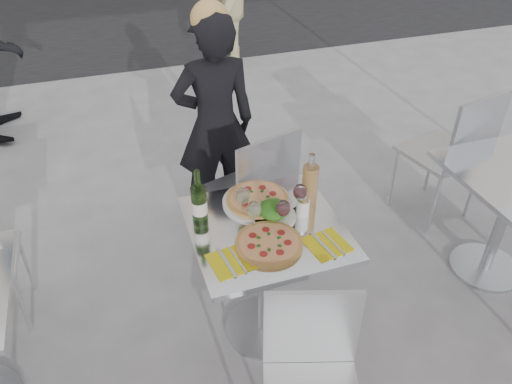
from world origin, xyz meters
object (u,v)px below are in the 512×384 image
object	(u,v)px
napkin_left	(231,261)
sugar_shaker	(303,206)
side_chair_rfar	(455,148)
wineglass_white_a	(254,211)
main_table	(265,259)
carafe	(310,184)
napkin_right	(327,244)
wineglass_white_b	(243,197)
wine_bottle	(199,203)
wineglass_red_a	(283,209)
woman_diner	(215,125)
wineglass_red_b	(300,193)
side_table_right	(509,202)
chair_far	(257,188)
pizza_near	(269,244)
salad_plate	(274,211)
chair_near	(312,372)
pizza_far	(257,200)

from	to	relation	value
napkin_left	sugar_shaker	bearing A→B (deg)	17.72
side_chair_rfar	wineglass_white_a	size ratio (longest dim) A/B	6.32
main_table	carafe	xyz separation A→B (m)	(0.27, 0.10, 0.33)
side_chair_rfar	napkin_right	size ratio (longest dim) A/B	4.79
wineglass_white_a	wineglass_white_b	bearing A→B (deg)	98.06
main_table	wine_bottle	world-z (taller)	wine_bottle
side_chair_rfar	wineglass_red_a	xyz separation A→B (m)	(-1.44, -0.58, 0.27)
main_table	napkin_right	distance (m)	0.37
woman_diner	wine_bottle	bearing A→B (deg)	72.92
wineglass_red_b	side_table_right	bearing A→B (deg)	-2.82
carafe	napkin_right	bearing A→B (deg)	-98.05
wine_bottle	wineglass_white_a	world-z (taller)	wine_bottle
chair_far	napkin_right	size ratio (longest dim) A/B	4.57
chair_far	pizza_near	bearing A→B (deg)	58.26
salad_plate	wine_bottle	distance (m)	0.36
chair_far	carafe	xyz separation A→B (m)	(0.12, -0.46, 0.31)
main_table	pizza_near	distance (m)	0.26
wineglass_red_b	side_chair_rfar	bearing A→B (deg)	20.06
main_table	chair_near	world-z (taller)	chair_near
chair_near	wineglass_red_b	bearing A→B (deg)	90.05
sugar_shaker	napkin_left	bearing A→B (deg)	-154.05
main_table	woman_diner	distance (m)	1.10
napkin_right	main_table	bearing A→B (deg)	126.69
wineglass_red_a	pizza_near	bearing A→B (deg)	-136.34
chair_far	napkin_left	distance (m)	0.85
side_table_right	napkin_left	size ratio (longest dim) A/B	3.68
pizza_near	carafe	bearing A→B (deg)	38.40
pizza_far	napkin_left	distance (m)	0.45
chair_near	wine_bottle	distance (m)	0.90
napkin_left	chair_far	bearing A→B (deg)	55.38
main_table	chair_far	bearing A→B (deg)	75.74
main_table	wineglass_white_a	bearing A→B (deg)	177.78
side_table_right	pizza_far	xyz separation A→B (m)	(-1.48, 0.19, 0.23)
pizza_near	napkin_left	xyz separation A→B (m)	(-0.19, -0.05, -0.01)
main_table	chair_near	size ratio (longest dim) A/B	0.87
chair_far	carafe	bearing A→B (deg)	87.19
carafe	sugar_shaker	xyz separation A→B (m)	(-0.07, -0.08, -0.06)
pizza_far	napkin_right	distance (m)	0.45
wineglass_red_a	napkin_left	size ratio (longest dim) A/B	0.77
sugar_shaker	wineglass_red_a	distance (m)	0.15
salad_plate	wineglass_white_b	world-z (taller)	wineglass_white_b
wineglass_red_a	carafe	bearing A→B (deg)	35.17
chair_far	woman_diner	distance (m)	0.56
side_table_right	pizza_far	size ratio (longest dim) A/B	2.13
side_table_right	pizza_near	xyz separation A→B (m)	(-1.53, -0.13, 0.22)
side_table_right	carafe	bearing A→B (deg)	175.16
chair_near	napkin_right	distance (m)	0.56
wineglass_white_a	napkin_right	distance (m)	0.37
woman_diner	wineglass_red_a	xyz separation A→B (m)	(0.04, -1.11, 0.12)
carafe	napkin_right	world-z (taller)	carafe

